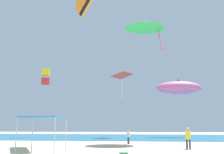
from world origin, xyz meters
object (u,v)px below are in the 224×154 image
Objects in this scene: canopy_tent at (43,119)px; kite_box_yellow at (46,77)px; person_leftmost at (128,135)px; kite_delta_green at (145,25)px; person_near_tent at (188,136)px; kite_inflatable_pink at (179,88)px; kite_diamond_red at (122,77)px.

kite_box_yellow reaches higher than canopy_tent.
canopy_tent is at bearing -15.00° from person_leftmost.
canopy_tent is 18.54m from kite_delta_green.
kite_box_yellow is (-20.03, 18.47, 9.14)m from person_near_tent.
canopy_tent is 0.34× the size of kite_inflatable_pink.
kite_box_yellow is at bearing 3.08° from kite_inflatable_pink.
kite_inflatable_pink is at bearing -41.17° from kite_diamond_red.
kite_box_yellow is at bearing -59.77° from kite_delta_green.
person_leftmost is at bearing 6.89° from person_near_tent.
person_near_tent is 28.73m from kite_box_yellow.
kite_box_yellow is 0.35× the size of kite_inflatable_pink.
person_leftmost is at bearing -138.83° from kite_diamond_red.
kite_diamond_red is 13.18m from kite_box_yellow.
kite_delta_green is (16.76, -11.86, 3.95)m from kite_box_yellow.
kite_diamond_red is at bearing -12.72° from kite_box_yellow.
canopy_tent is 25.90m from kite_diamond_red.
canopy_tent is 30.73m from kite_inflatable_pink.
canopy_tent is 0.64× the size of kite_diamond_red.
canopy_tent is at bearing 32.92° from kite_delta_green.
person_leftmost is at bearing -56.62° from kite_box_yellow.
kite_inflatable_pink reaches higher than person_leftmost.
kite_delta_green is at bearing 134.63° from person_leftmost.
kite_delta_green reaches higher than person_leftmost.
kite_inflatable_pink is at bearing 165.41° from person_leftmost.
kite_diamond_red is 0.52× the size of kite_inflatable_pink.
kite_box_yellow is 20.91m from kite_delta_green.
kite_delta_green reaches higher than person_near_tent.
kite_delta_green is at bearing -49.90° from kite_box_yellow.
person_near_tent is 7.54m from person_leftmost.
canopy_tent reaches higher than person_leftmost.
person_near_tent is at bearing 26.56° from canopy_tent.
person_near_tent is (11.01, 5.50, -1.38)m from canopy_tent.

